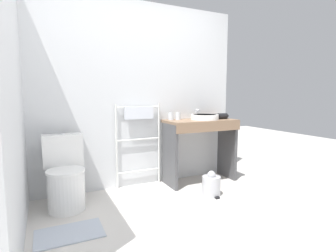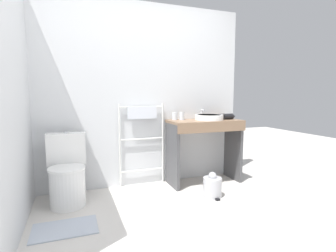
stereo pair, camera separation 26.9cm
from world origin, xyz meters
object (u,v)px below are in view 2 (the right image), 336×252
Objects in this scene: toilet at (67,176)px; cup_near_edge at (182,116)px; hair_dryer at (228,116)px; trash_bin at (212,186)px; sink_basin at (209,117)px; cup_near_wall at (175,116)px; towel_radiator at (142,127)px.

toilet is 7.52× the size of cup_near_edge.
hair_dryer reaches higher than trash_bin.
cup_near_edge reaches higher than toilet.
toilet is at bearing -171.29° from cup_near_edge.
sink_basin is 1.27× the size of trash_bin.
trash_bin is (0.22, -0.64, -0.79)m from cup_near_wall.
hair_dryer is 1.04m from trash_bin.
hair_dryer reaches higher than sink_basin.
towel_radiator is at bearing 166.62° from sink_basin.
cup_near_edge reaches higher than sink_basin.
sink_basin is at bearing -13.38° from towel_radiator.
hair_dryer is (2.09, 0.10, 0.58)m from toilet.
cup_near_wall is 0.74m from hair_dryer.
towel_radiator is at bearing 174.37° from cup_near_wall.
cup_near_wall is at bearing -5.63° from towel_radiator.
towel_radiator reaches higher than cup_near_wall.
towel_radiator is at bearing 170.59° from cup_near_edge.
toilet is 1.08m from towel_radiator.
cup_near_edge is at bearing 169.19° from hair_dryer.
sink_basin is at bearing 3.26° from toilet.
cup_near_wall is 0.52× the size of hair_dryer.
sink_basin reaches higher than trash_bin.
cup_near_edge reaches higher than trash_bin.
sink_basin is at bearing 179.75° from hair_dryer.
hair_dryer is at bearing 43.78° from trash_bin.
toilet is 1.59m from cup_near_edge.
sink_basin is 0.29m from hair_dryer.
cup_near_edge is at bearing 8.71° from toilet.
cup_near_edge reaches higher than hair_dryer.
hair_dryer reaches higher than toilet.
cup_near_wall reaches higher than hair_dryer.
cup_near_wall is (1.37, 0.27, 0.59)m from toilet.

